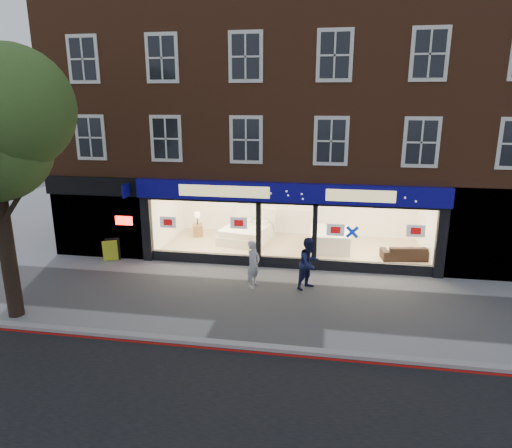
% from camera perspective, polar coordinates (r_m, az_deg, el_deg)
% --- Properties ---
extents(ground, '(120.00, 120.00, 0.00)m').
position_cam_1_polar(ground, '(14.70, 2.48, -9.65)').
color(ground, gray).
rests_on(ground, ground).
extents(kerb_line, '(60.00, 0.10, 0.01)m').
position_cam_1_polar(kerb_line, '(11.98, 0.54, -15.83)').
color(kerb_line, '#8C0A07').
rests_on(kerb_line, ground).
extents(kerb_stone, '(60.00, 0.25, 0.12)m').
position_cam_1_polar(kerb_stone, '(12.12, 0.70, -15.13)').
color(kerb_stone, gray).
rests_on(kerb_stone, ground).
extents(showroom_floor, '(11.00, 4.50, 0.10)m').
position_cam_1_polar(showroom_floor, '(19.54, 4.42, -3.06)').
color(showroom_floor, tan).
rests_on(showroom_floor, ground).
extents(building, '(19.00, 8.26, 10.30)m').
position_cam_1_polar(building, '(20.23, 5.23, 16.61)').
color(building, brown).
rests_on(building, ground).
extents(display_bed, '(2.34, 2.65, 1.31)m').
position_cam_1_polar(display_bed, '(20.31, -1.18, -1.07)').
color(display_bed, white).
rests_on(display_bed, showroom_floor).
extents(bedside_table, '(0.56, 0.56, 0.55)m').
position_cam_1_polar(bedside_table, '(21.14, -7.28, -0.78)').
color(bedside_table, brown).
rests_on(bedside_table, showroom_floor).
extents(mattress_stack, '(1.66, 2.07, 0.80)m').
position_cam_1_polar(mattress_stack, '(19.40, 9.17, -1.95)').
color(mattress_stack, silver).
rests_on(mattress_stack, showroom_floor).
extents(sofa, '(2.01, 1.02, 0.56)m').
position_cam_1_polar(sofa, '(18.92, 18.26, -3.38)').
color(sofa, black).
rests_on(sofa, showroom_floor).
extents(a_board, '(0.68, 0.58, 0.89)m').
position_cam_1_polar(a_board, '(18.95, -17.62, -3.10)').
color(a_board, '#C8D425').
rests_on(a_board, ground).
extents(pedestrian_grey, '(0.60, 0.70, 1.63)m').
position_cam_1_polar(pedestrian_grey, '(15.48, -0.33, -5.04)').
color(pedestrian_grey, '#AFB2B7').
rests_on(pedestrian_grey, ground).
extents(pedestrian_blue, '(1.07, 1.10, 1.79)m').
position_cam_1_polar(pedestrian_blue, '(15.42, 6.66, -4.91)').
color(pedestrian_blue, '#181B43').
rests_on(pedestrian_blue, ground).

